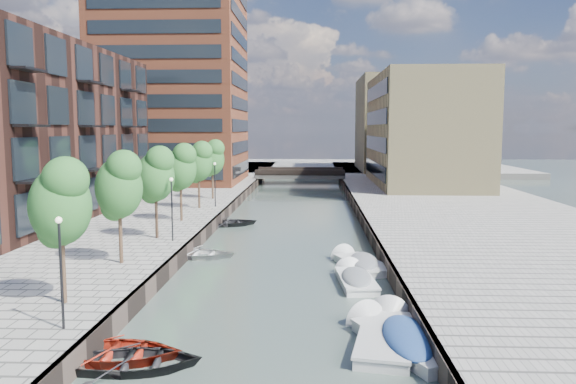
# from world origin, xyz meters

# --- Properties ---
(water) EXTENTS (300.00, 300.00, 0.00)m
(water) POSITION_xyz_m (0.00, 40.00, 0.00)
(water) COLOR #38473F
(water) RESTS_ON ground
(quay_right) EXTENTS (20.00, 140.00, 1.00)m
(quay_right) POSITION_xyz_m (16.00, 40.00, 0.50)
(quay_right) COLOR gray
(quay_right) RESTS_ON ground
(quay_wall_left) EXTENTS (0.25, 140.00, 1.00)m
(quay_wall_left) POSITION_xyz_m (-6.10, 40.00, 0.50)
(quay_wall_left) COLOR #332823
(quay_wall_left) RESTS_ON ground
(quay_wall_right) EXTENTS (0.25, 140.00, 1.00)m
(quay_wall_right) POSITION_xyz_m (6.10, 40.00, 0.50)
(quay_wall_right) COLOR #332823
(quay_wall_right) RESTS_ON ground
(far_closure) EXTENTS (80.00, 40.00, 1.00)m
(far_closure) POSITION_xyz_m (0.00, 100.00, 0.50)
(far_closure) COLOR gray
(far_closure) RESTS_ON ground
(apartment_block) EXTENTS (8.00, 38.00, 14.00)m
(apartment_block) POSITION_xyz_m (-20.00, 30.00, 8.00)
(apartment_block) COLOR black
(apartment_block) RESTS_ON quay_left
(tower) EXTENTS (18.00, 18.00, 30.00)m
(tower) POSITION_xyz_m (-17.00, 65.00, 16.00)
(tower) COLOR brown
(tower) RESTS_ON quay_left
(tan_block_near) EXTENTS (12.00, 25.00, 14.00)m
(tan_block_near) POSITION_xyz_m (16.00, 62.00, 8.00)
(tan_block_near) COLOR tan
(tan_block_near) RESTS_ON quay_right
(tan_block_far) EXTENTS (12.00, 20.00, 16.00)m
(tan_block_far) POSITION_xyz_m (16.00, 88.00, 9.00)
(tan_block_far) COLOR tan
(tan_block_far) RESTS_ON quay_right
(bridge) EXTENTS (13.00, 6.00, 1.30)m
(bridge) POSITION_xyz_m (0.00, 72.00, 1.39)
(bridge) COLOR gray
(bridge) RESTS_ON ground
(tree_1) EXTENTS (2.50, 2.50, 5.95)m
(tree_1) POSITION_xyz_m (-8.50, 11.00, 5.31)
(tree_1) COLOR #382619
(tree_1) RESTS_ON quay_left
(tree_2) EXTENTS (2.50, 2.50, 5.95)m
(tree_2) POSITION_xyz_m (-8.50, 18.00, 5.31)
(tree_2) COLOR #382619
(tree_2) RESTS_ON quay_left
(tree_3) EXTENTS (2.50, 2.50, 5.95)m
(tree_3) POSITION_xyz_m (-8.50, 25.00, 5.31)
(tree_3) COLOR #382619
(tree_3) RESTS_ON quay_left
(tree_4) EXTENTS (2.50, 2.50, 5.95)m
(tree_4) POSITION_xyz_m (-8.50, 32.00, 5.31)
(tree_4) COLOR #382619
(tree_4) RESTS_ON quay_left
(tree_5) EXTENTS (2.50, 2.50, 5.95)m
(tree_5) POSITION_xyz_m (-8.50, 39.00, 5.31)
(tree_5) COLOR #382619
(tree_5) RESTS_ON quay_left
(tree_6) EXTENTS (2.50, 2.50, 5.95)m
(tree_6) POSITION_xyz_m (-8.50, 46.00, 5.31)
(tree_6) COLOR #382619
(tree_6) RESTS_ON quay_left
(lamp_0) EXTENTS (0.24, 0.24, 4.12)m
(lamp_0) POSITION_xyz_m (-7.20, 8.00, 3.51)
(lamp_0) COLOR black
(lamp_0) RESTS_ON quay_left
(lamp_1) EXTENTS (0.24, 0.24, 4.12)m
(lamp_1) POSITION_xyz_m (-7.20, 24.00, 3.51)
(lamp_1) COLOR black
(lamp_1) RESTS_ON quay_left
(lamp_2) EXTENTS (0.24, 0.24, 4.12)m
(lamp_2) POSITION_xyz_m (-7.20, 40.00, 3.51)
(lamp_2) COLOR black
(lamp_2) RESTS_ON quay_left
(sloop_1) EXTENTS (4.95, 3.78, 0.96)m
(sloop_1) POSITION_xyz_m (-4.26, 6.96, 0.00)
(sloop_1) COLOR black
(sloop_1) RESTS_ON ground
(sloop_2) EXTENTS (4.74, 3.42, 0.97)m
(sloop_2) POSITION_xyz_m (-5.13, 7.68, 0.00)
(sloop_2) COLOR maroon
(sloop_2) RESTS_ON ground
(sloop_3) EXTENTS (4.74, 3.47, 0.96)m
(sloop_3) POSITION_xyz_m (-5.40, 23.65, 0.00)
(sloop_3) COLOR beige
(sloop_3) RESTS_ON ground
(sloop_4) EXTENTS (5.46, 4.53, 0.98)m
(sloop_4) POSITION_xyz_m (-5.21, 35.59, 0.00)
(sloop_4) COLOR black
(sloop_4) RESTS_ON ground
(motorboat_1) EXTENTS (2.11, 5.07, 1.65)m
(motorboat_1) POSITION_xyz_m (4.13, 18.17, 0.20)
(motorboat_1) COLOR silver
(motorboat_1) RESTS_ON ground
(motorboat_2) EXTENTS (2.97, 6.01, 1.92)m
(motorboat_2) POSITION_xyz_m (4.78, 10.22, 0.11)
(motorboat_2) COLOR #B5B5B2
(motorboat_2) RESTS_ON ground
(motorboat_3) EXTENTS (4.15, 5.97, 1.90)m
(motorboat_3) POSITION_xyz_m (5.17, 9.53, 0.23)
(motorboat_3) COLOR #BBBAB8
(motorboat_3) RESTS_ON ground
(motorboat_4) EXTENTS (3.63, 5.44, 1.72)m
(motorboat_4) POSITION_xyz_m (4.69, 21.71, 0.21)
(motorboat_4) COLOR beige
(motorboat_4) RESTS_ON ground
(car) EXTENTS (1.79, 3.61, 1.18)m
(car) POSITION_xyz_m (11.95, 67.11, 1.59)
(car) COLOR #A3A6A7
(car) RESTS_ON quay_right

